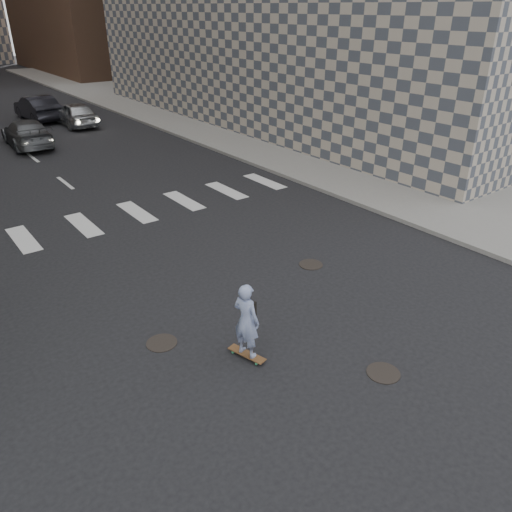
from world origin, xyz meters
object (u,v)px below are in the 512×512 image
(skateboarder, at_px, (247,320))
(traffic_car_b, at_px, (27,133))
(traffic_car_d, at_px, (76,114))
(traffic_car_e, at_px, (37,108))

(skateboarder, xyz_separation_m, traffic_car_b, (1.25, 21.87, -0.24))
(skateboarder, relative_size, traffic_car_b, 0.37)
(skateboarder, distance_m, traffic_car_d, 25.93)
(traffic_car_e, bearing_deg, skateboarder, 79.33)
(traffic_car_d, relative_size, traffic_car_e, 0.91)
(skateboarder, xyz_separation_m, traffic_car_d, (5.13, 25.42, -0.20))
(traffic_car_b, bearing_deg, traffic_car_e, -107.31)
(skateboarder, xyz_separation_m, traffic_car_e, (3.71, 28.69, -0.15))
(traffic_car_b, bearing_deg, traffic_car_d, -135.02)
(skateboarder, relative_size, traffic_car_d, 0.41)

